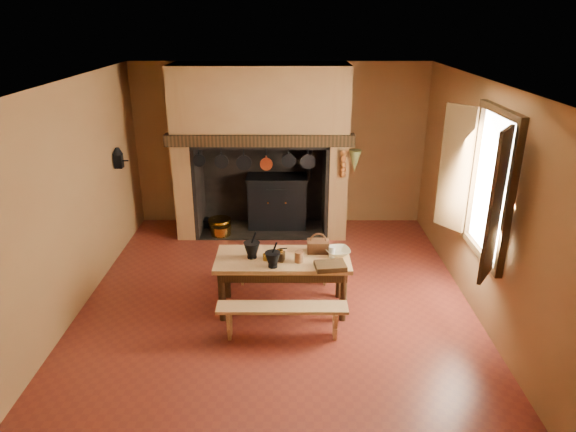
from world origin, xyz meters
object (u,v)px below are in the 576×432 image
at_px(coffee_grinder, 280,255).
at_px(mixing_bowl, 338,252).
at_px(bench_front, 282,314).
at_px(work_table, 283,266).
at_px(wicker_basket, 318,246).
at_px(iron_range, 278,201).

relative_size(coffee_grinder, mixing_bowl, 0.57).
distance_m(bench_front, coffee_grinder, 0.74).
xyz_separation_m(work_table, bench_front, (-0.00, -0.65, -0.29)).
bearing_deg(wicker_basket, iron_range, 102.65).
height_order(iron_range, work_table, iron_range).
relative_size(iron_range, mixing_bowl, 5.22).
xyz_separation_m(work_table, coffee_grinder, (-0.04, -0.08, 0.18)).
bearing_deg(bench_front, coffee_grinder, 93.73).
bearing_deg(coffee_grinder, wicker_basket, 42.72).
height_order(work_table, wicker_basket, wicker_basket).
xyz_separation_m(work_table, wicker_basket, (0.44, 0.17, 0.20)).
bearing_deg(mixing_bowl, iron_range, 107.16).
bearing_deg(mixing_bowl, coffee_grinder, -166.65).
xyz_separation_m(mixing_bowl, wicker_basket, (-0.24, 0.08, 0.05)).
height_order(bench_front, wicker_basket, wicker_basket).
xyz_separation_m(coffee_grinder, wicker_basket, (0.48, 0.25, 0.02)).
distance_m(mixing_bowl, wicker_basket, 0.26).
bearing_deg(work_table, wicker_basket, 20.63).
height_order(iron_range, wicker_basket, iron_range).
distance_m(coffee_grinder, mixing_bowl, 0.74).
xyz_separation_m(iron_range, bench_front, (0.12, -3.35, -0.17)).
relative_size(coffee_grinder, wicker_basket, 0.65).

